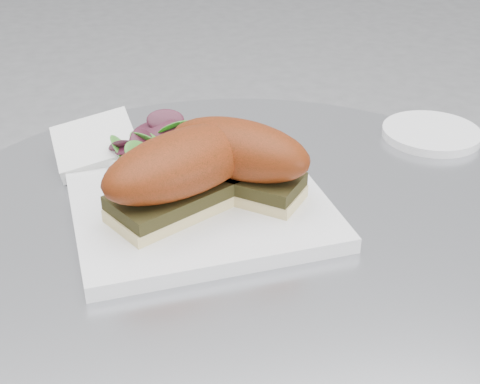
# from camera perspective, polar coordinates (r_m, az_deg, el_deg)

# --- Properties ---
(plate) EXTENTS (0.28, 0.28, 0.02)m
(plate) POSITION_cam_1_polar(r_m,az_deg,el_deg) (0.70, -3.73, -0.69)
(plate) COLOR white
(plate) RESTS_ON table
(sandwich_left) EXTENTS (0.20, 0.16, 0.08)m
(sandwich_left) POSITION_cam_1_polar(r_m,az_deg,el_deg) (0.66, -4.74, 1.88)
(sandwich_left) COLOR #F8DF9B
(sandwich_left) RESTS_ON plate
(sandwich_right) EXTENTS (0.16, 0.15, 0.08)m
(sandwich_right) POSITION_cam_1_polar(r_m,az_deg,el_deg) (0.68, -0.12, 3.00)
(sandwich_right) COLOR #F8DF9B
(sandwich_right) RESTS_ON plate
(salad) EXTENTS (0.11, 0.11, 0.05)m
(salad) POSITION_cam_1_polar(r_m,az_deg,el_deg) (0.75, -6.27, 4.23)
(salad) COLOR #4C9A32
(salad) RESTS_ON plate
(napkin) EXTENTS (0.15, 0.15, 0.02)m
(napkin) POSITION_cam_1_polar(r_m,az_deg,el_deg) (0.80, -10.67, 2.83)
(napkin) COLOR white
(napkin) RESTS_ON table
(saucer) EXTENTS (0.12, 0.12, 0.01)m
(saucer) POSITION_cam_1_polar(r_m,az_deg,el_deg) (0.89, 16.01, 4.85)
(saucer) COLOR white
(saucer) RESTS_ON table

